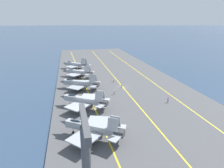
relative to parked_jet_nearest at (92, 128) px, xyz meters
The scene contains 14 objects.
ground_plane 37.48m from the parked_jet_nearest, 26.22° to the right, with size 2000.00×2000.00×0.00m, color #2D425B.
carrier_deck 37.46m from the parked_jet_nearest, 26.22° to the right, with size 220.20×52.41×0.40m, color #4C4C4F.
deck_stripe_foul_line 45.67m from the parked_jet_nearest, 42.69° to the right, with size 198.18×0.36×0.01m, color yellow.
deck_stripe_centerline 37.45m from the parked_jet_nearest, 26.22° to the right, with size 198.18×0.36×0.01m, color yellow.
deck_stripe_edge_line 33.68m from the parked_jet_nearest, ahead, with size 198.18×0.36×0.01m, color yellow.
parked_jet_nearest is the anchor object (origin of this frame).
parked_jet_second 16.93m from the parked_jet_nearest, ahead, with size 13.82×15.74×6.07m.
parked_jet_third 34.98m from the parked_jet_nearest, ahead, with size 12.71×16.37×6.10m.
parked_jet_fourth 51.95m from the parked_jet_nearest, ahead, with size 13.02×15.01×5.95m.
parked_jet_fifth 68.22m from the parked_jet_nearest, ahead, with size 13.80×15.49×6.53m.
crew_purple_vest 30.72m from the parked_jet_nearest, 60.70° to the right, with size 0.46×0.45×1.81m.
crew_brown_vest 36.33m from the parked_jet_nearest, 25.99° to the right, with size 0.39×0.27×1.69m.
crew_white_vest 28.41m from the parked_jet_nearest, 23.44° to the right, with size 0.32×0.42×1.75m.
crew_yellow_vest 42.79m from the parked_jet_nearest, 19.57° to the right, with size 0.45×0.39×1.82m.
Camera 1 is at (-73.41, 20.55, 26.12)m, focal length 32.00 mm.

